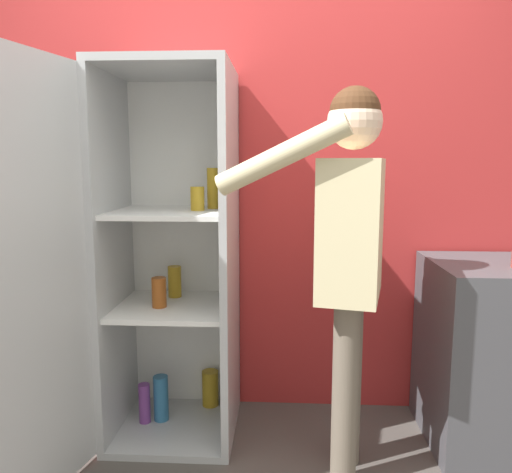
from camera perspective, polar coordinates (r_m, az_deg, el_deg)
wall_back at (r=2.73m, az=-0.18°, el=6.58°), size 7.00×0.06×2.55m
refrigerator at (r=2.43m, az=-12.22°, el=-2.98°), size 0.80×1.19×1.81m
person at (r=2.10m, az=10.61°, el=0.05°), size 0.72×0.55×1.67m
counter at (r=2.75m, az=26.64°, el=-11.96°), size 0.73×0.63×0.90m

